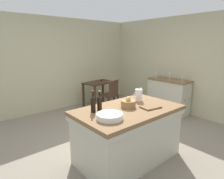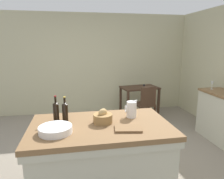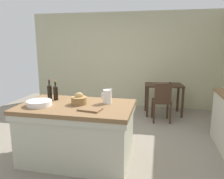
{
  "view_description": "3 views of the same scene",
  "coord_description": "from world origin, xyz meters",
  "views": [
    {
      "loc": [
        -2.27,
        -2.67,
        1.85
      ],
      "look_at": [
        0.09,
        0.11,
        1.01
      ],
      "focal_mm": 31.09,
      "sensor_mm": 36.0,
      "label": 1
    },
    {
      "loc": [
        -0.49,
        -2.94,
        1.81
      ],
      "look_at": [
        0.09,
        0.2,
        1.11
      ],
      "focal_mm": 33.14,
      "sensor_mm": 36.0,
      "label": 2
    },
    {
      "loc": [
        0.97,
        -3.59,
        1.78
      ],
      "look_at": [
        0.18,
        0.12,
        0.97
      ],
      "focal_mm": 35.4,
      "sensor_mm": 36.0,
      "label": 3
    }
  ],
  "objects": [
    {
      "name": "wine_bottle_amber",
      "position": [
        -0.73,
        -0.42,
        1.01
      ],
      "size": [
        0.07,
        0.07,
        0.33
      ],
      "color": "black",
      "rests_on": "island_table"
    },
    {
      "name": "wash_bowl",
      "position": [
        -0.71,
        -0.78,
        0.91
      ],
      "size": [
        0.36,
        0.36,
        0.08
      ],
      "primitive_type": "cylinder",
      "color": "white",
      "rests_on": "island_table"
    },
    {
      "name": "cutting_board",
      "position": [
        0.08,
        -0.83,
        0.89
      ],
      "size": [
        0.33,
        0.25,
        0.02
      ],
      "primitive_type": "cube",
      "rotation": [
        0.0,
        0.0,
        -0.16
      ],
      "color": "brown",
      "rests_on": "island_table"
    },
    {
      "name": "writing_desk",
      "position": [
        1.12,
        1.93,
        0.64
      ],
      "size": [
        0.97,
        0.68,
        0.82
      ],
      "color": "#3D281C",
      "rests_on": "ground"
    },
    {
      "name": "ground_plane",
      "position": [
        0.0,
        0.0,
        0.0
      ],
      "size": [
        6.76,
        6.76,
        0.0
      ],
      "primitive_type": "plane",
      "color": "gray"
    },
    {
      "name": "bread_basket",
      "position": [
        -0.17,
        -0.58,
        0.94
      ],
      "size": [
        0.23,
        0.23,
        0.18
      ],
      "color": "olive",
      "rests_on": "island_table"
    },
    {
      "name": "wall_back",
      "position": [
        0.0,
        2.6,
        1.3
      ],
      "size": [
        5.32,
        0.12,
        2.6
      ],
      "primitive_type": "cube",
      "color": "#B7B28E",
      "rests_on": "ground"
    },
    {
      "name": "wooden_chair",
      "position": [
        1.07,
        1.34,
        0.5
      ],
      "size": [
        0.45,
        0.45,
        0.91
      ],
      "color": "#3D281C",
      "rests_on": "ground"
    },
    {
      "name": "wine_bottle_dark",
      "position": [
        -0.62,
        -0.43,
        1.0
      ],
      "size": [
        0.07,
        0.07,
        0.31
      ],
      "color": "black",
      "rests_on": "island_table"
    },
    {
      "name": "pitcher",
      "position": [
        0.23,
        -0.45,
        0.98
      ],
      "size": [
        0.17,
        0.13,
        0.25
      ],
      "color": "white",
      "rests_on": "island_table"
    },
    {
      "name": "island_table",
      "position": [
        -0.2,
        -0.62,
        0.47
      ],
      "size": [
        1.67,
        1.01,
        0.88
      ],
      "color": "brown",
      "rests_on": "ground"
    }
  ]
}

